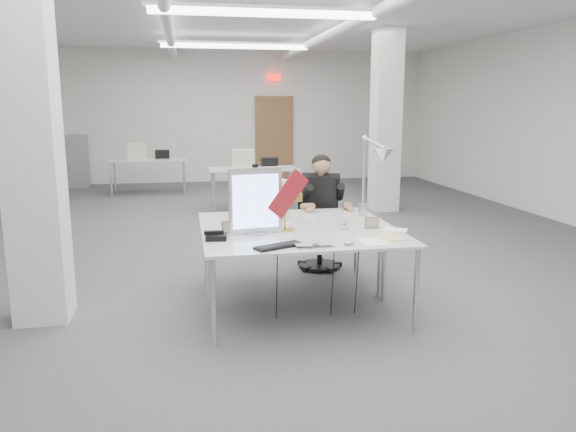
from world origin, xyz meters
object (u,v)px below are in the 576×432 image
Objects in this scene: desk_main at (308,240)px; architect_lamp at (372,170)px; monitor at (255,201)px; bankers_lamp at (285,212)px; laptop at (316,246)px; office_chair at (320,223)px; seated_person at (321,193)px; desk_phone at (216,237)px; beige_monitor at (261,199)px.

desk_main is 1.14m from architect_lamp.
monitor reaches higher than bankers_lamp.
laptop is at bearing -92.10° from desk_main.
seated_person is at bearing -68.47° from office_chair.
architect_lamp is at bearing 40.04° from desk_main.
desk_main is 0.79m from desk_phone.
monitor reaches higher than laptop.
desk_phone is at bearing -108.83° from office_chair.
office_chair is at bearing 72.91° from desk_main.
beige_monitor is at bearing -118.75° from office_chair.
architect_lamp reaches higher than office_chair.
bankers_lamp is (-0.13, 0.67, 0.16)m from laptop.
bankers_lamp is 1.95× the size of desk_phone.
desk_phone is at bearing -164.34° from monitor.
seated_person is 2.56× the size of bankers_lamp.
monitor is 0.72m from beige_monitor.
monitor is at bearing -102.85° from office_chair.
laptop is (0.41, -0.58, -0.28)m from monitor.
desk_main is 0.33m from laptop.
office_chair reaches higher than laptop.
office_chair is at bearing 56.27° from desk_phone.
desk_phone is (-0.64, -0.25, -0.15)m from bankers_lamp.
desk_main is 10.22× the size of desk_phone.
architect_lamp is at bearing -50.30° from seated_person.
architect_lamp is at bearing -36.66° from beige_monitor.
bankers_lamp is 0.34× the size of architect_lamp.
laptop is 1.32m from beige_monitor.
monitor is at bearing -170.67° from architect_lamp.
office_chair is 2.57× the size of beige_monitor.
bankers_lamp reaches higher than desk_main.
monitor is at bearing -122.71° from beige_monitor.
architect_lamp reaches higher than bankers_lamp.
beige_monitor is at bearing 66.21° from desk_phone.
seated_person is 1.93m from desk_phone.
beige_monitor reaches higher than bankers_lamp.
desk_phone is (-0.78, 0.09, 0.03)m from desk_main.
desk_main is at bearing -94.67° from beige_monitor.
seated_person is 2.76× the size of laptop.
architect_lamp reaches higher than laptop.
monitor reaches higher than desk_phone.
architect_lamp is at bearing 21.69° from bankers_lamp.
monitor is (-0.91, -1.28, 0.15)m from seated_person.
seated_person is 1.35m from bankers_lamp.
laptop is 0.88m from desk_phone.
desk_phone is 1.73m from architect_lamp.
monitor is (-0.91, -1.33, 0.51)m from office_chair.
office_chair is 1.69m from monitor.
monitor is 0.32m from bankers_lamp.
laptop is (-0.01, -0.33, 0.03)m from desk_main.
office_chair is 1.22× the size of seated_person.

